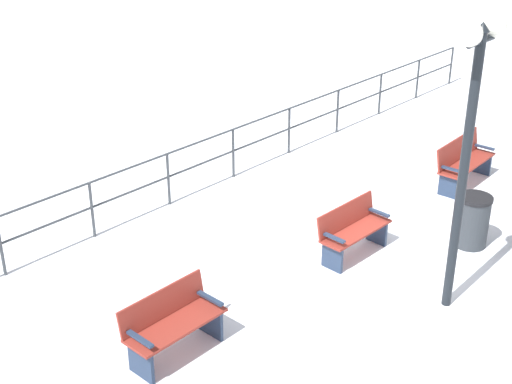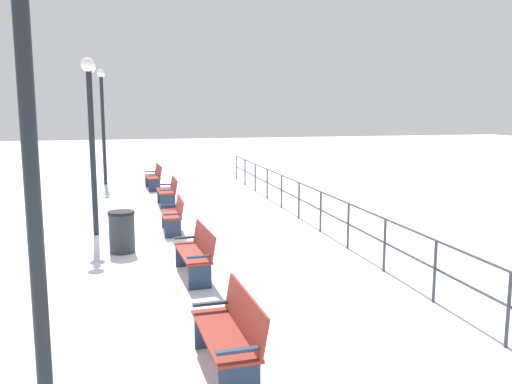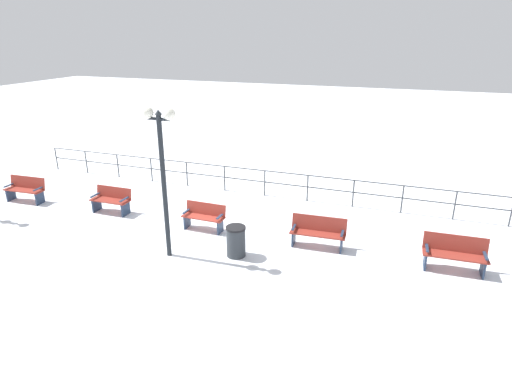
{
  "view_description": "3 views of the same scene",
  "coord_description": "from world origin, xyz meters",
  "views": [
    {
      "loc": [
        6.03,
        -8.72,
        6.22
      ],
      "look_at": [
        -1.24,
        -1.0,
        1.08
      ],
      "focal_mm": 52.01,
      "sensor_mm": 36.0,
      "label": 1
    },
    {
      "loc": [
        1.16,
        13.2,
        3.09
      ],
      "look_at": [
        -1.96,
        0.7,
        1.05
      ],
      "focal_mm": 37.74,
      "sensor_mm": 36.0,
      "label": 2
    },
    {
      "loc": [
        11.26,
        5.81,
        5.99
      ],
      "look_at": [
        -1.61,
        1.2,
        0.88
      ],
      "focal_mm": 30.19,
      "sensor_mm": 36.0,
      "label": 3
    }
  ],
  "objects": [
    {
      "name": "bench_fourth",
      "position": [
        -0.09,
        3.68,
        0.49
      ],
      "size": [
        0.59,
        1.64,
        0.92
      ],
      "rotation": [
        0.0,
        0.0,
        0.05
      ],
      "color": "maroon",
      "rests_on": "ground"
    },
    {
      "name": "ground_plane",
      "position": [
        0.0,
        0.0,
        0.0
      ],
      "size": [
        80.0,
        80.0,
        0.0
      ],
      "primitive_type": "plane",
      "color": "white",
      "rests_on": "ground"
    },
    {
      "name": "bench_fifth",
      "position": [
        0.01,
        7.36,
        0.49
      ],
      "size": [
        0.62,
        1.63,
        0.94
      ],
      "rotation": [
        0.0,
        0.0,
        0.04
      ],
      "color": "maroon",
      "rests_on": "ground"
    },
    {
      "name": "waterfront_railing",
      "position": [
        -3.59,
        -0.0,
        0.69
      ],
      "size": [
        0.05,
        18.62,
        1.03
      ],
      "color": "#383D42",
      "rests_on": "ground"
    },
    {
      "name": "bench_nearest",
      "position": [
        -0.0,
        -7.37,
        0.49
      ],
      "size": [
        0.6,
        1.56,
        0.93
      ],
      "rotation": [
        0.0,
        0.0,
        0.05
      ],
      "color": "maroon",
      "rests_on": "ground"
    },
    {
      "name": "bench_third",
      "position": [
        -0.03,
        0.0,
        0.46
      ],
      "size": [
        0.51,
        1.39,
        0.86
      ],
      "rotation": [
        0.0,
        0.0,
        -0.02
      ],
      "color": "maroon",
      "rests_on": "ground"
    },
    {
      "name": "bench_second",
      "position": [
        -0.21,
        -3.68,
        0.47
      ],
      "size": [
        0.57,
        1.41,
        0.89
      ],
      "rotation": [
        0.0,
        0.0,
        0.01
      ],
      "color": "maroon",
      "rests_on": "ground"
    },
    {
      "name": "lamppost_middle",
      "position": [
        1.84,
        -0.2,
        3.01
      ],
      "size": [
        0.32,
        0.95,
        4.21
      ],
      "color": "black",
      "rests_on": "ground"
    },
    {
      "name": "trash_bin",
      "position": [
        1.23,
        1.61,
        0.45
      ],
      "size": [
        0.56,
        0.56,
        0.9
      ],
      "color": "#2D3338",
      "rests_on": "ground"
    }
  ]
}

